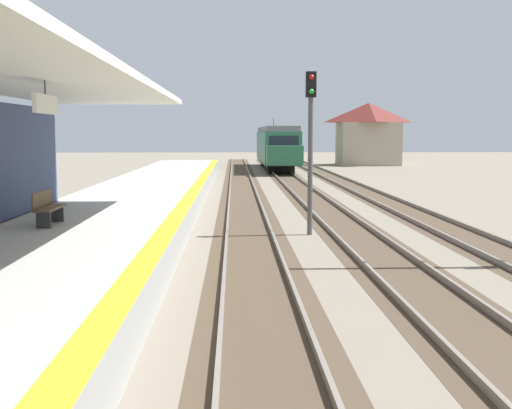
{
  "coord_description": "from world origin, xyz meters",
  "views": [
    {
      "loc": [
        1.41,
        -0.57,
        3.26
      ],
      "look_at": [
        1.77,
        9.78,
        2.1
      ],
      "focal_mm": 44.5,
      "sensor_mm": 36.0,
      "label": 1
    }
  ],
  "objects_px": {
    "approaching_train": "(276,145)",
    "rail_signal_post": "(311,136)",
    "platform_bench": "(47,207)",
    "distant_trackside_house": "(368,133)"
  },
  "relations": [
    {
      "from": "approaching_train",
      "to": "distant_trackside_house",
      "type": "height_order",
      "value": "distant_trackside_house"
    },
    {
      "from": "distant_trackside_house",
      "to": "approaching_train",
      "type": "bearing_deg",
      "value": -143.26
    },
    {
      "from": "approaching_train",
      "to": "distant_trackside_house",
      "type": "relative_size",
      "value": 2.97
    },
    {
      "from": "approaching_train",
      "to": "rail_signal_post",
      "type": "distance_m",
      "value": 37.89
    },
    {
      "from": "rail_signal_post",
      "to": "platform_bench",
      "type": "distance_m",
      "value": 8.38
    },
    {
      "from": "approaching_train",
      "to": "platform_bench",
      "type": "bearing_deg",
      "value": -101.88
    },
    {
      "from": "rail_signal_post",
      "to": "approaching_train",
      "type": "bearing_deg",
      "value": 87.8
    },
    {
      "from": "approaching_train",
      "to": "platform_bench",
      "type": "relative_size",
      "value": 12.25
    },
    {
      "from": "approaching_train",
      "to": "distant_trackside_house",
      "type": "distance_m",
      "value": 12.56
    },
    {
      "from": "approaching_train",
      "to": "rail_signal_post",
      "type": "xyz_separation_m",
      "value": [
        -1.45,
        -37.85,
        1.02
      ]
    }
  ]
}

